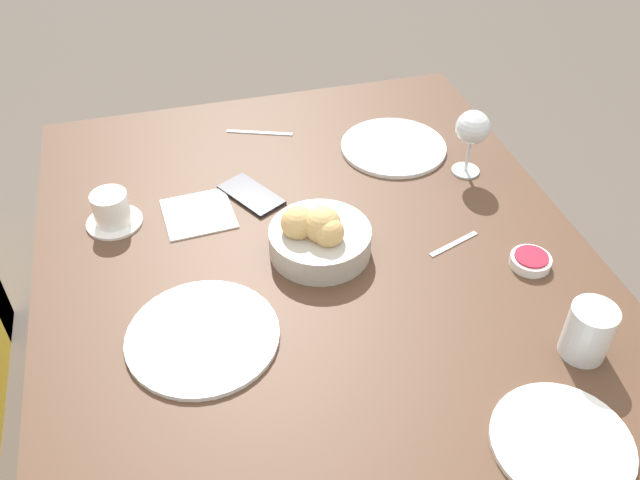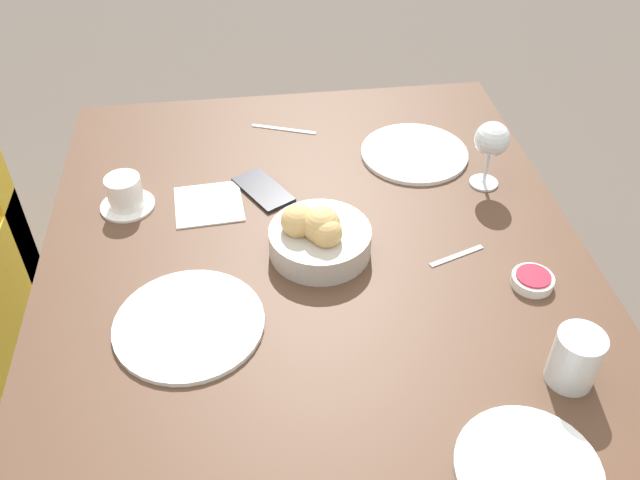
{
  "view_description": "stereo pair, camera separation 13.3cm",
  "coord_description": "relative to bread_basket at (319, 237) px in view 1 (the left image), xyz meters",
  "views": [
    {
      "loc": [
        -0.9,
        0.25,
        1.68
      ],
      "look_at": [
        0.08,
        -0.01,
        0.8
      ],
      "focal_mm": 38.0,
      "sensor_mm": 36.0,
      "label": 1
    },
    {
      "loc": [
        -0.92,
        0.12,
        1.68
      ],
      "look_at": [
        0.08,
        -0.01,
        0.8
      ],
      "focal_mm": 38.0,
      "sensor_mm": 36.0,
      "label": 2
    }
  ],
  "objects": [
    {
      "name": "cell_phone",
      "position": [
        0.22,
        0.1,
        -0.04
      ],
      "size": [
        0.17,
        0.14,
        0.01
      ],
      "color": "black",
      "rests_on": "dining_table"
    },
    {
      "name": "spoon_coffee",
      "position": [
        -0.05,
        -0.27,
        -0.04
      ],
      "size": [
        0.05,
        0.12,
        0.0
      ],
      "color": "#B7B7BC",
      "rests_on": "dining_table"
    },
    {
      "name": "wine_glass",
      "position": [
        0.18,
        -0.4,
        0.07
      ],
      "size": [
        0.08,
        0.08,
        0.16
      ],
      "color": "silver",
      "rests_on": "dining_table"
    },
    {
      "name": "dining_table",
      "position": [
        -0.07,
        0.01,
        -0.13
      ],
      "size": [
        1.44,
        1.09,
        0.77
      ],
      "color": "#4C3323",
      "rests_on": "ground_plane"
    },
    {
      "name": "bread_basket",
      "position": [
        0.0,
        0.0,
        0.0
      ],
      "size": [
        0.2,
        0.2,
        0.11
      ],
      "color": "#B2ADA3",
      "rests_on": "dining_table"
    },
    {
      "name": "water_tumbler",
      "position": [
        -0.36,
        -0.37,
        0.01
      ],
      "size": [
        0.08,
        0.08,
        0.1
      ],
      "color": "silver",
      "rests_on": "dining_table"
    },
    {
      "name": "coffee_cup",
      "position": [
        0.2,
        0.39,
        -0.01
      ],
      "size": [
        0.12,
        0.12,
        0.07
      ],
      "color": "white",
      "rests_on": "dining_table"
    },
    {
      "name": "plate_far_center",
      "position": [
        -0.16,
        0.25,
        -0.04
      ],
      "size": [
        0.27,
        0.27,
        0.01
      ],
      "color": "white",
      "rests_on": "dining_table"
    },
    {
      "name": "jam_bowl_berry",
      "position": [
        -0.14,
        -0.39,
        -0.03
      ],
      "size": [
        0.08,
        0.08,
        0.02
      ],
      "color": "white",
      "rests_on": "dining_table"
    },
    {
      "name": "plate_near_left",
      "position": [
        -0.52,
        -0.24,
        -0.04
      ],
      "size": [
        0.22,
        0.22,
        0.01
      ],
      "color": "white",
      "rests_on": "dining_table"
    },
    {
      "name": "knife_silver",
      "position": [
        0.47,
        0.03,
        -0.04
      ],
      "size": [
        0.07,
        0.16,
        0.0
      ],
      "color": "#B7B7BC",
      "rests_on": "dining_table"
    },
    {
      "name": "napkin",
      "position": [
        0.18,
        0.22,
        -0.04
      ],
      "size": [
        0.15,
        0.15,
        0.0
      ],
      "color": "white",
      "rests_on": "dining_table"
    },
    {
      "name": "plate_near_right",
      "position": [
        0.31,
        -0.27,
        -0.04
      ],
      "size": [
        0.25,
        0.25,
        0.01
      ],
      "color": "white",
      "rests_on": "dining_table"
    }
  ]
}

